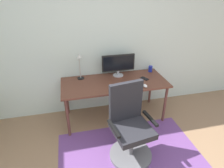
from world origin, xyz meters
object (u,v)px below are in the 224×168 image
keyboard (124,88)px  coffee_cup (150,69)px  monitor (118,64)px  desk_lamp (80,64)px  computer_mouse (145,86)px  cell_phone (145,79)px  office_chair (130,131)px  desk (114,85)px

keyboard → coffee_cup: size_ratio=4.09×
monitor → keyboard: (-0.04, -0.47, -0.21)m
monitor → desk_lamp: bearing=177.6°
monitor → keyboard: monitor is taller
computer_mouse → cell_phone: 0.28m
office_chair → desk_lamp: bearing=106.7°
desk → computer_mouse: size_ratio=16.41×
monitor → cell_phone: 0.51m
monitor → coffee_cup: (0.61, 0.03, -0.17)m
desk → keyboard: bearing=-71.8°
desk → desk_lamp: bearing=154.9°
monitor → cell_phone: monitor is taller
desk_lamp → office_chair: size_ratio=0.41×
monitor → office_chair: (-0.12, -1.07, -0.51)m
coffee_cup → office_chair: size_ratio=0.10×
desk → keyboard: 0.28m
desk_lamp → monitor: bearing=-2.4°
monitor → coffee_cup: 0.63m
cell_phone → office_chair: bearing=-148.4°
monitor → cell_phone: size_ratio=3.99×
desk → cell_phone: 0.52m
keyboard → computer_mouse: bearing=-2.8°
monitor → keyboard: size_ratio=1.30×
desk → computer_mouse: 0.51m
coffee_cup → computer_mouse: bearing=-120.5°
coffee_cup → office_chair: office_chair is taller
desk_lamp → coffee_cup: bearing=0.1°
computer_mouse → cell_phone: bearing=69.8°
desk → keyboard: (0.08, -0.25, 0.07)m
keyboard → office_chair: 0.67m
coffee_cup → keyboard: bearing=-142.1°
monitor → office_chair: 1.19m
coffee_cup → desk_lamp: (-1.25, -0.00, 0.22)m
computer_mouse → desk_lamp: (-0.95, 0.52, 0.25)m
computer_mouse → office_chair: bearing=-126.2°
coffee_cup → office_chair: 1.36m
desk → office_chair: (-0.00, -0.85, -0.24)m
coffee_cup → desk_lamp: bearing=-179.9°
desk → monitor: monitor is taller
desk → coffee_cup: bearing=18.8°
desk_lamp → office_chair: desk_lamp is taller
keyboard → cell_phone: bearing=29.3°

